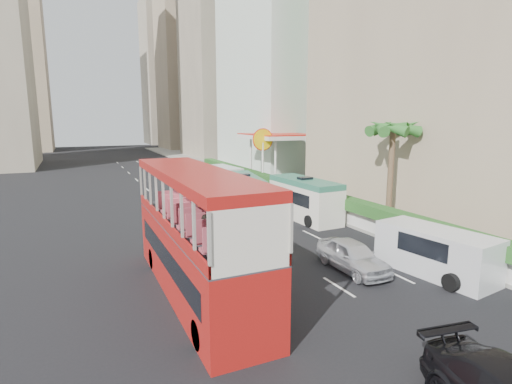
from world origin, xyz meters
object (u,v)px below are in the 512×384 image
car_silver_lane_a (247,255)px  panel_van_near (435,252)px  car_silver_lane_b (352,270)px  minibus_near (243,195)px  double_decker_bus (196,233)px  minibus_far (305,199)px  van_asset (242,212)px  shell_station (279,159)px  panel_van_far (224,177)px  palm_tree (390,178)px

car_silver_lane_a → panel_van_near: 9.14m
car_silver_lane_b → minibus_near: 12.98m
double_decker_bus → minibus_far: (10.54, 8.84, -1.10)m
car_silver_lane_b → van_asset: bearing=91.5°
car_silver_lane_a → shell_station: (12.29, 19.57, 2.75)m
shell_station → minibus_far: bearing=-111.1°
double_decker_bus → car_silver_lane_a: bearing=42.8°
panel_van_far → car_silver_lane_b: bearing=-100.0°
panel_van_far → minibus_far: bearing=-92.0°
car_silver_lane_b → minibus_near: size_ratio=0.66×
panel_van_far → panel_van_near: bearing=-92.8°
car_silver_lane_a → minibus_near: bearing=73.2°
car_silver_lane_a → van_asset: car_silver_lane_a is taller
van_asset → palm_tree: (6.53, -8.67, 3.38)m
car_silver_lane_a → car_silver_lane_b: (3.63, -4.11, 0.00)m
double_decker_bus → car_silver_lane_b: bearing=-5.3°
minibus_far → palm_tree: 6.15m
double_decker_bus → shell_station: size_ratio=1.38×
minibus_near → minibus_far: size_ratio=1.00×
double_decker_bus → palm_tree: bearing=16.2°
minibus_near → panel_van_near: minibus_near is taller
car_silver_lane_b → panel_van_near: bearing=-29.7°
minibus_near → minibus_far: 4.73m
van_asset → panel_van_far: (2.83, 11.58, 1.07)m
panel_van_far → van_asset: bearing=-107.4°
panel_van_near → panel_van_far: bearing=83.2°
car_silver_lane_a → panel_van_far: size_ratio=0.86×
van_asset → minibus_far: bearing=-61.1°
minibus_near → minibus_far: minibus_near is taller
minibus_near → panel_van_far: (2.87, 12.03, -0.36)m
minibus_far → minibus_near: bearing=132.2°
panel_van_near → minibus_near: bearing=94.8°
palm_tree → shell_station: palm_tree is taller
car_silver_lane_a → panel_van_near: bearing=-36.4°
panel_van_far → palm_tree: 20.71m
double_decker_bus → car_silver_lane_a: 5.65m
palm_tree → car_silver_lane_b: bearing=-144.1°
palm_tree → shell_station: 19.14m
double_decker_bus → palm_tree: size_ratio=1.72×
double_decker_bus → panel_van_near: size_ratio=2.10×
double_decker_bus → panel_van_near: bearing=-13.8°
double_decker_bus → panel_van_far: bearing=67.4°
panel_van_near → van_asset: bearing=94.3°
panel_van_far → shell_station: (5.90, -1.25, 1.68)m
van_asset → minibus_far: size_ratio=0.65×
car_silver_lane_a → minibus_far: bearing=43.4°
car_silver_lane_b → minibus_far: (3.21, 9.52, 1.43)m
car_silver_lane_a → car_silver_lane_b: size_ratio=1.08×
car_silver_lane_a → panel_van_far: bearing=78.0°
panel_van_near → double_decker_bus: bearing=158.6°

